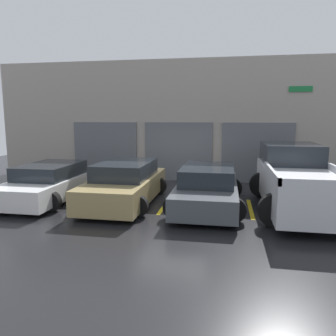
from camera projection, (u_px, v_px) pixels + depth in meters
name	position (u px, v px, depth m)	size (l,w,h in m)	color
ground_plane	(171.00, 196.00, 11.44)	(28.00, 28.00, 0.00)	black
shophouse_building	(184.00, 122.00, 14.25)	(17.02, 0.68, 5.16)	#9E9389
pickup_truck	(296.00, 180.00, 9.76)	(2.52, 5.09, 1.88)	silver
sedan_white	(50.00, 183.00, 10.95)	(2.16, 4.26, 1.20)	white
sedan_side	(207.00, 188.00, 10.04)	(2.22, 4.38, 1.24)	#474C51
van_right	(125.00, 184.00, 10.49)	(2.19, 4.41, 1.32)	#9E8956
parking_stripe_far_left	(16.00, 198.00, 11.24)	(0.12, 2.20, 0.01)	gold
parking_stripe_left	(87.00, 201.00, 10.78)	(0.12, 2.20, 0.01)	gold
parking_stripe_centre	(165.00, 205.00, 10.33)	(0.12, 2.20, 0.01)	gold
parking_stripe_right	(250.00, 209.00, 9.87)	(0.12, 2.20, 0.01)	gold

